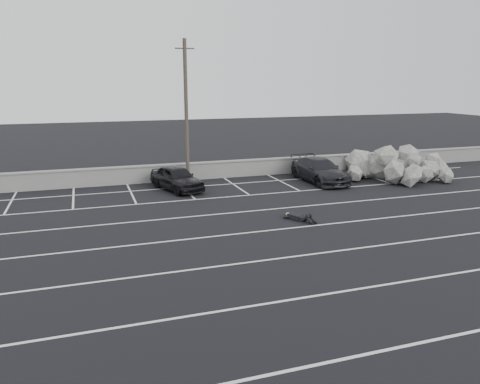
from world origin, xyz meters
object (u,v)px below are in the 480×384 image
object	(u,v)px
riprap_pile	(402,169)
person	(295,215)
car_left	(177,178)
trash_bin	(351,163)
car_right	(320,170)
utility_pole	(186,112)

from	to	relation	value
riprap_pile	person	distance (m)	11.64
car_left	person	xyz separation A→B (m)	(3.87, -7.36, -0.47)
riprap_pile	trash_bin	bearing A→B (deg)	110.95
car_right	person	world-z (taller)	car_right
car_left	utility_pole	size ratio (longest dim) A/B	0.48
utility_pole	riprap_pile	distance (m)	13.80
trash_bin	riprap_pile	world-z (taller)	riprap_pile
riprap_pile	car_left	bearing A→B (deg)	173.68
car_right	riprap_pile	xyz separation A→B (m)	(5.29, -0.94, -0.08)
car_right	riprap_pile	distance (m)	5.37
car_left	trash_bin	bearing A→B (deg)	-8.94
person	utility_pole	bearing A→B (deg)	83.52
car_left	riprap_pile	world-z (taller)	riprap_pile
utility_pole	trash_bin	size ratio (longest dim) A/B	8.27
car_left	trash_bin	world-z (taller)	car_left
car_left	person	bearing A→B (deg)	-80.75
car_left	utility_pole	bearing A→B (deg)	40.76
riprap_pile	person	size ratio (longest dim) A/B	2.89
car_left	utility_pole	world-z (taller)	utility_pole
car_right	utility_pole	world-z (taller)	utility_pole
trash_bin	riprap_pile	distance (m)	3.91
utility_pole	riprap_pile	world-z (taller)	utility_pole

